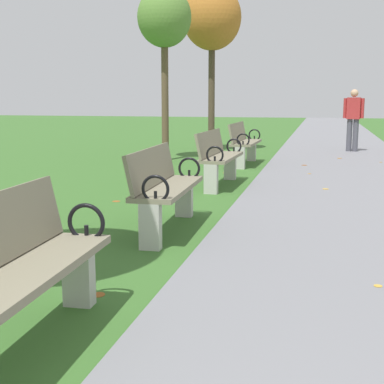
% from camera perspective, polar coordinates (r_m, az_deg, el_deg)
% --- Properties ---
extents(paved_walkway, '(3.07, 44.00, 0.02)m').
position_cam_1_polar(paved_walkway, '(17.70, 14.81, 4.98)').
color(paved_walkway, slate).
rests_on(paved_walkway, ground).
extents(park_bench_2, '(0.53, 1.62, 0.90)m').
position_cam_1_polar(park_bench_2, '(3.19, -18.11, -7.85)').
color(park_bench_2, gray).
rests_on(park_bench_2, ground).
extents(park_bench_3, '(0.52, 1.61, 0.90)m').
position_cam_1_polar(park_bench_3, '(5.83, -2.93, 0.56)').
color(park_bench_3, gray).
rests_on(park_bench_3, ground).
extents(park_bench_4, '(0.52, 1.61, 0.90)m').
position_cam_1_polar(park_bench_4, '(8.84, 2.78, 3.75)').
color(park_bench_4, gray).
rests_on(park_bench_4, ground).
extents(park_bench_5, '(0.52, 1.61, 0.90)m').
position_cam_1_polar(park_bench_5, '(11.72, 5.46, 5.24)').
color(park_bench_5, gray).
rests_on(park_bench_5, ground).
extents(tree_3, '(1.20, 1.20, 3.84)m').
position_cam_1_polar(tree_3, '(12.58, -2.92, 17.59)').
color(tree_3, brown).
rests_on(tree_3, ground).
extents(tree_4, '(1.51, 1.51, 4.29)m').
position_cam_1_polar(tree_4, '(14.66, 2.11, 17.69)').
color(tree_4, '#4C3D2D').
rests_on(tree_4, ground).
extents(pedestrian_walking, '(0.53, 0.27, 1.62)m').
position_cam_1_polar(pedestrian_walking, '(15.00, 16.59, 7.58)').
color(pedestrian_walking, '#4C4C56').
rests_on(pedestrian_walking, paved_walkway).
extents(scattered_leaves, '(4.15, 14.88, 0.02)m').
position_cam_1_polar(scattered_leaves, '(5.02, 0.11, -6.51)').
color(scattered_leaves, brown).
rests_on(scattered_leaves, ground).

